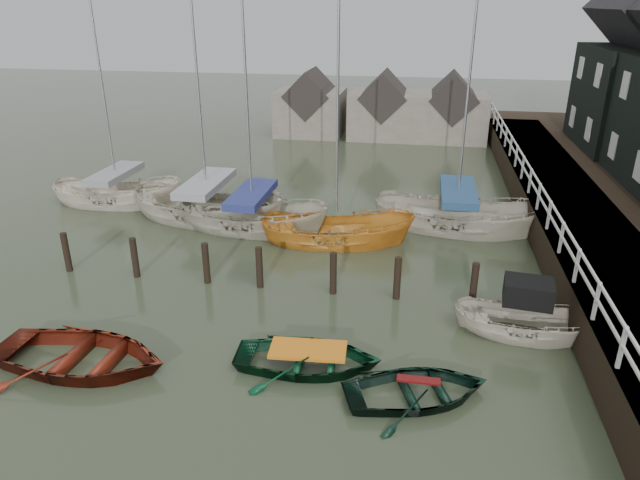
% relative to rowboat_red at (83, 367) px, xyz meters
% --- Properties ---
extents(ground, '(120.00, 120.00, 0.00)m').
position_rel_rowboat_red_xyz_m(ground, '(4.46, 2.05, 0.00)').
color(ground, '#323A25').
rests_on(ground, ground).
extents(pier, '(3.04, 32.00, 2.70)m').
position_rel_rowboat_red_xyz_m(pier, '(13.93, 12.05, 0.71)').
color(pier, black).
rests_on(pier, ground).
extents(mooring_pilings, '(13.72, 0.22, 1.80)m').
position_rel_rowboat_red_xyz_m(mooring_pilings, '(3.34, 5.05, 0.50)').
color(mooring_pilings, black).
rests_on(mooring_pilings, ground).
extents(far_sheds, '(14.00, 4.08, 4.39)m').
position_rel_rowboat_red_xyz_m(far_sheds, '(5.29, 28.05, 1.86)').
color(far_sheds, '#665B51').
rests_on(far_sheds, ground).
extents(rowboat_red, '(4.64, 3.39, 0.94)m').
position_rel_rowboat_red_xyz_m(rowboat_red, '(0.00, 0.00, 0.00)').
color(rowboat_red, '#5E1A0D').
rests_on(rowboat_red, ground).
extents(rowboat_green, '(3.88, 2.90, 0.77)m').
position_rel_rowboat_red_xyz_m(rowboat_green, '(5.66, 1.01, 0.00)').
color(rowboat_green, '#08311A').
rests_on(rowboat_green, ground).
extents(rowboat_dkgreen, '(4.08, 3.50, 0.71)m').
position_rel_rowboat_red_xyz_m(rowboat_dkgreen, '(8.41, 0.25, 0.00)').
color(rowboat_dkgreen, black).
rests_on(rowboat_dkgreen, ground).
extents(motorboat, '(4.04, 1.91, 2.33)m').
position_rel_rowboat_red_xyz_m(motorboat, '(11.26, 3.55, 0.11)').
color(motorboat, beige).
rests_on(motorboat, ground).
extents(sailboat_a, '(7.45, 3.97, 10.60)m').
position_rel_rowboat_red_xyz_m(sailboat_a, '(-0.57, 10.60, 0.06)').
color(sailboat_a, beige).
rests_on(sailboat_a, ground).
extents(sailboat_b, '(6.60, 2.99, 12.20)m').
position_rel_rowboat_red_xyz_m(sailboat_b, '(1.58, 9.94, 0.07)').
color(sailboat_b, beige).
rests_on(sailboat_b, ground).
extents(sailboat_c, '(6.12, 2.81, 11.30)m').
position_rel_rowboat_red_xyz_m(sailboat_c, '(5.12, 9.23, 0.02)').
color(sailboat_c, orange).
rests_on(sailboat_c, ground).
extents(sailboat_d, '(7.18, 3.73, 11.61)m').
position_rel_rowboat_red_xyz_m(sailboat_d, '(9.69, 11.45, 0.06)').
color(sailboat_d, beige).
rests_on(sailboat_d, ground).
extents(sailboat_e, '(6.22, 2.60, 10.84)m').
position_rel_rowboat_red_xyz_m(sailboat_e, '(-5.38, 11.90, 0.06)').
color(sailboat_e, beige).
rests_on(sailboat_e, ground).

